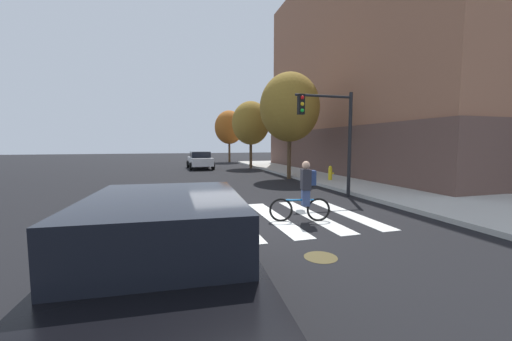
# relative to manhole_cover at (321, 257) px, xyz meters

# --- Properties ---
(ground_plane) EXTENTS (120.00, 120.00, 0.00)m
(ground_plane) POSITION_rel_manhole_cover_xyz_m (-0.95, 3.06, -0.00)
(ground_plane) COLOR black
(sidewalk) EXTENTS (6.50, 50.00, 0.15)m
(sidewalk) POSITION_rel_manhole_cover_xyz_m (7.80, 3.06, 0.07)
(sidewalk) COLOR #B2AFA8
(sidewalk) RESTS_ON ground
(crosswalk_stripes) EXTENTS (6.41, 4.12, 0.01)m
(crosswalk_stripes) POSITION_rel_manhole_cover_xyz_m (-0.42, 3.06, 0.00)
(crosswalk_stripes) COLOR silver
(crosswalk_stripes) RESTS_ON ground
(manhole_cover) EXTENTS (0.64, 0.64, 0.01)m
(manhole_cover) POSITION_rel_manhole_cover_xyz_m (0.00, 0.00, 0.00)
(manhole_cover) COLOR #473D1E
(manhole_cover) RESTS_ON ground
(sedan_near) EXTENTS (2.39, 4.71, 1.59)m
(sedan_near) POSITION_rel_manhole_cover_xyz_m (-2.79, -1.42, 0.82)
(sedan_near) COLOR black
(sedan_near) RESTS_ON ground
(sedan_mid) EXTENTS (2.10, 4.33, 1.48)m
(sedan_mid) POSITION_rel_manhole_cover_xyz_m (-0.26, 20.83, 0.76)
(sedan_mid) COLOR silver
(sedan_mid) RESTS_ON ground
(cyclist) EXTENTS (1.68, 0.47, 1.69)m
(cyclist) POSITION_rel_manhole_cover_xyz_m (0.83, 2.49, 0.84)
(cyclist) COLOR black
(cyclist) RESTS_ON ground
(traffic_light_near) EXTENTS (2.47, 0.28, 4.20)m
(traffic_light_near) POSITION_rel_manhole_cover_xyz_m (3.43, 5.55, 2.86)
(traffic_light_near) COLOR black
(traffic_light_near) RESTS_ON ground
(fire_hydrant) EXTENTS (0.33, 0.22, 0.78)m
(fire_hydrant) POSITION_rel_manhole_cover_xyz_m (5.84, 9.71, 0.53)
(fire_hydrant) COLOR gold
(fire_hydrant) RESTS_ON sidewalk
(street_tree_near) EXTENTS (3.62, 3.62, 6.44)m
(street_tree_near) POSITION_rel_manhole_cover_xyz_m (4.33, 12.05, 4.35)
(street_tree_near) COLOR #4C3823
(street_tree_near) RESTS_ON ground
(street_tree_mid) EXTENTS (3.28, 3.28, 5.84)m
(street_tree_mid) POSITION_rel_manhole_cover_xyz_m (4.13, 20.35, 3.94)
(street_tree_mid) COLOR #4C3823
(street_tree_mid) RESTS_ON ground
(street_tree_far) EXTENTS (3.36, 3.36, 5.97)m
(street_tree_far) POSITION_rel_manhole_cover_xyz_m (3.97, 29.32, 4.03)
(street_tree_far) COLOR #4C3823
(street_tree_far) RESTS_ON ground
(corner_building) EXTENTS (19.20, 21.30, 15.18)m
(corner_building) POSITION_rel_manhole_cover_xyz_m (17.17, 14.24, 7.53)
(corner_building) COLOR brown
(corner_building) RESTS_ON ground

